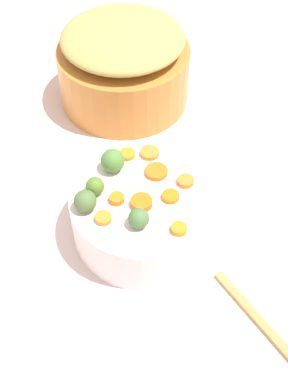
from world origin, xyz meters
The scene contains 17 objects.
tabletop centered at (0.00, 0.00, 0.01)m, with size 2.40×2.40×0.02m, color silver.
serving_bowl_carrots centered at (-0.03, -0.03, 0.07)m, with size 0.25×0.25×0.09m, color white.
metal_pot centered at (-0.25, -0.32, 0.08)m, with size 0.28×0.28×0.13m, color #CA7E36.
stuffing_mound centered at (-0.25, -0.32, 0.17)m, with size 0.25×0.25×0.05m, color tan.
carrot_slice_0 centered at (-0.10, -0.09, 0.12)m, with size 0.03×0.03×0.01m, color orange.
carrot_slice_1 centered at (-0.02, 0.06, 0.12)m, with size 0.02×0.02×0.01m, color orange.
carrot_slice_2 centered at (-0.08, -0.05, 0.12)m, with size 0.04×0.04×0.01m, color orange.
carrot_slice_3 centered at (-0.10, 0.00, 0.12)m, with size 0.03×0.03×0.01m, color orange.
carrot_slice_4 centered at (0.01, -0.05, 0.12)m, with size 0.02×0.02×0.01m, color orange.
carrot_slice_5 centered at (0.05, -0.03, 0.12)m, with size 0.03×0.03×0.01m, color orange.
carrot_slice_6 centered at (-0.06, 0.01, 0.12)m, with size 0.03×0.03×0.01m, color orange.
carrot_slice_7 centered at (-0.01, -0.02, 0.12)m, with size 0.03×0.03×0.01m, color orange.
carrot_slice_8 centered at (-0.07, -0.11, 0.12)m, with size 0.03×0.03×0.01m, color orange.
brussels_sprout_0 centered at (0.02, -0.09, 0.13)m, with size 0.03×0.03×0.03m, color #547D29.
brussels_sprout_1 centered at (0.06, -0.07, 0.13)m, with size 0.04×0.04×0.04m, color #4F703D.
brussels_sprout_2 centered at (-0.03, -0.11, 0.13)m, with size 0.04×0.04×0.04m, color #4F8338.
brussels_sprout_3 centered at (0.02, 0.01, 0.13)m, with size 0.03×0.03×0.03m, color #4C7640.
Camera 1 is at (0.34, 0.36, 0.74)m, focal length 47.51 mm.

